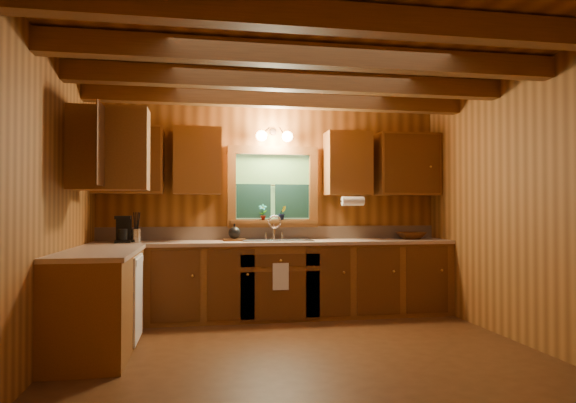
% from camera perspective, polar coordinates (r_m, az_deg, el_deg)
% --- Properties ---
extents(room, '(4.20, 4.20, 4.20)m').
position_cam_1_polar(room, '(4.42, 1.81, -0.47)').
color(room, '#4D2B12').
rests_on(room, ground).
extents(ceiling_beams, '(4.20, 2.54, 0.18)m').
position_cam_1_polar(ceiling_beams, '(4.59, 1.80, 14.56)').
color(ceiling_beams, brown).
rests_on(ceiling_beams, room).
extents(base_cabinets, '(4.20, 2.22, 0.86)m').
position_cam_1_polar(base_cabinets, '(5.69, -5.84, -9.38)').
color(base_cabinets, brown).
rests_on(base_cabinets, ground).
extents(countertop, '(4.20, 2.24, 0.04)m').
position_cam_1_polar(countertop, '(5.65, -5.70, -4.85)').
color(countertop, tan).
rests_on(countertop, base_cabinets).
extents(backsplash, '(4.20, 0.02, 0.16)m').
position_cam_1_polar(backsplash, '(6.28, -1.73, -3.55)').
color(backsplash, tan).
rests_on(backsplash, room).
extents(dishwasher_panel, '(0.02, 0.60, 0.80)m').
position_cam_1_polar(dishwasher_panel, '(5.10, -16.50, -10.31)').
color(dishwasher_panel, white).
rests_on(dishwasher_panel, base_cabinets).
extents(upper_cabinets, '(4.19, 1.77, 0.78)m').
position_cam_1_polar(upper_cabinets, '(5.79, -6.62, 4.77)').
color(upper_cabinets, brown).
rests_on(upper_cabinets, room).
extents(window, '(1.12, 0.08, 1.00)m').
position_cam_1_polar(window, '(6.26, -1.70, 1.47)').
color(window, brown).
rests_on(window, room).
extents(window_sill, '(1.06, 0.14, 0.04)m').
position_cam_1_polar(window_sill, '(6.21, -1.64, -2.28)').
color(window_sill, brown).
rests_on(window_sill, room).
extents(wall_sconce, '(0.45, 0.21, 0.17)m').
position_cam_1_polar(wall_sconce, '(6.21, -1.54, 7.39)').
color(wall_sconce, black).
rests_on(wall_sconce, room).
extents(paper_towel_roll, '(0.27, 0.11, 0.11)m').
position_cam_1_polar(paper_towel_roll, '(6.14, 7.29, 0.04)').
color(paper_towel_roll, white).
rests_on(paper_towel_roll, upper_cabinets).
extents(dish_towel, '(0.18, 0.01, 0.30)m').
position_cam_1_polar(dish_towel, '(5.71, -0.82, -8.43)').
color(dish_towel, white).
rests_on(dish_towel, base_cabinets).
extents(sink, '(0.82, 0.48, 0.43)m').
position_cam_1_polar(sink, '(6.01, -1.34, -4.85)').
color(sink, silver).
rests_on(sink, countertop).
extents(coffee_maker, '(0.17, 0.21, 0.30)m').
position_cam_1_polar(coffee_maker, '(5.94, -18.02, -3.00)').
color(coffee_maker, black).
rests_on(coffee_maker, countertop).
extents(utensil_crock, '(0.12, 0.12, 0.34)m').
position_cam_1_polar(utensil_crock, '(5.97, -16.73, -3.61)').
color(utensil_crock, silver).
rests_on(utensil_crock, countertop).
extents(cutting_board, '(0.26, 0.19, 0.02)m').
position_cam_1_polar(cutting_board, '(6.00, -6.05, -4.31)').
color(cutting_board, '#512C11').
rests_on(cutting_board, countertop).
extents(teakettle, '(0.14, 0.14, 0.18)m').
position_cam_1_polar(teakettle, '(6.00, -6.04, -3.52)').
color(teakettle, black).
rests_on(teakettle, cutting_board).
extents(wicker_basket, '(0.39, 0.39, 0.09)m').
position_cam_1_polar(wicker_basket, '(6.52, 13.66, -3.74)').
color(wicker_basket, '#48230C').
rests_on(wicker_basket, countertop).
extents(potted_plant_left, '(0.11, 0.08, 0.20)m').
position_cam_1_polar(potted_plant_left, '(6.18, -2.85, -1.19)').
color(potted_plant_left, '#512C11').
rests_on(potted_plant_left, window_sill).
extents(potted_plant_right, '(0.12, 0.10, 0.17)m').
position_cam_1_polar(potted_plant_right, '(6.21, -0.63, -1.29)').
color(potted_plant_right, '#512C11').
rests_on(potted_plant_right, window_sill).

